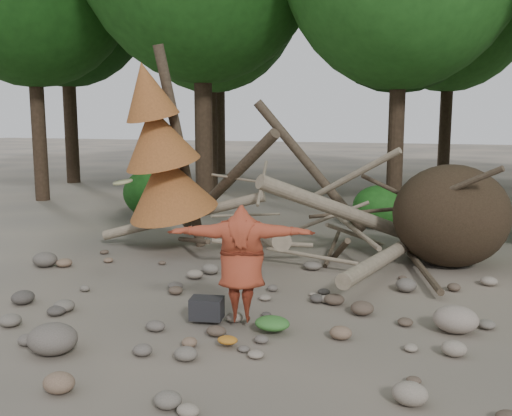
% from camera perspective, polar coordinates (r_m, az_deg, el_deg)
% --- Properties ---
extents(ground, '(120.00, 120.00, 0.00)m').
position_cam_1_polar(ground, '(8.12, -1.10, -11.53)').
color(ground, '#514C44').
rests_on(ground, ground).
extents(deadfall_pile, '(8.55, 5.24, 3.30)m').
position_cam_1_polar(deadfall_pile, '(11.52, 16.00, -0.83)').
color(deadfall_pile, '#332619').
rests_on(deadfall_pile, ground).
extents(dead_conifer, '(2.06, 2.16, 4.35)m').
position_cam_1_polar(dead_conifer, '(12.01, -9.39, 5.36)').
color(dead_conifer, '#4C3F30').
rests_on(dead_conifer, ground).
extents(bush_left, '(1.80, 1.80, 1.44)m').
position_cam_1_polar(bush_left, '(16.63, -10.07, 1.50)').
color(bush_left, '#184913').
rests_on(bush_left, ground).
extents(bush_mid, '(1.40, 1.40, 1.12)m').
position_cam_1_polar(bush_mid, '(15.20, 12.26, 0.13)').
color(bush_mid, '#205D1A').
rests_on(bush_mid, ground).
extents(frisbee_thrower, '(2.66, 1.23, 1.97)m').
position_cam_1_polar(frisbee_thrower, '(7.80, -1.48, -5.53)').
color(frisbee_thrower, '#963721').
rests_on(frisbee_thrower, ground).
extents(backpack, '(0.50, 0.38, 0.30)m').
position_cam_1_polar(backpack, '(8.15, -4.94, -10.35)').
color(backpack, black).
rests_on(backpack, ground).
extents(cloth_green, '(0.47, 0.39, 0.18)m').
position_cam_1_polar(cloth_green, '(7.77, 1.63, -11.80)').
color(cloth_green, '#346E2C').
rests_on(cloth_green, ground).
extents(cloth_orange, '(0.26, 0.21, 0.10)m').
position_cam_1_polar(cloth_orange, '(7.34, -2.86, -13.42)').
color(cloth_orange, '#A7661C').
rests_on(cloth_orange, ground).
extents(boulder_front_left, '(0.62, 0.56, 0.37)m').
position_cam_1_polar(boulder_front_left, '(7.54, -19.68, -12.21)').
color(boulder_front_left, '#635B52').
rests_on(boulder_front_left, ground).
extents(boulder_mid_right, '(0.60, 0.54, 0.36)m').
position_cam_1_polar(boulder_mid_right, '(8.22, 19.35, -10.46)').
color(boulder_mid_right, gray).
rests_on(boulder_mid_right, ground).
extents(boulder_mid_left, '(0.48, 0.43, 0.29)m').
position_cam_1_polar(boulder_mid_left, '(11.78, -20.35, -4.84)').
color(boulder_mid_left, '#5B544D').
rests_on(boulder_mid_left, ground).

